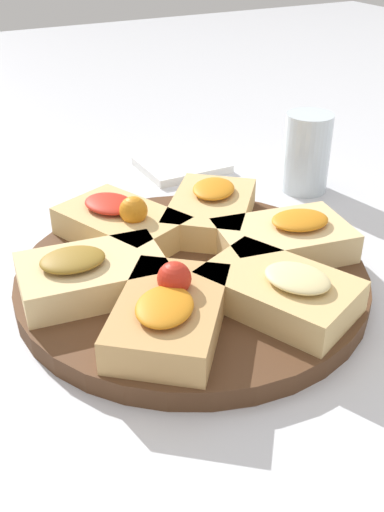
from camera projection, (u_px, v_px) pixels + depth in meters
The scene contains 10 objects.
ground_plane at pixel (192, 286), 0.62m from camera, with size 3.00×3.00×0.00m, color silver.
serving_board at pixel (192, 278), 0.62m from camera, with size 0.36×0.36×0.02m, color #51331E.
focaccia_slice_0 at pixel (280, 290), 0.55m from camera, with size 0.14×0.16×0.04m.
focaccia_slice_1 at pixel (285, 239), 0.63m from camera, with size 0.15×0.11×0.04m.
focaccia_slice_2 at pixel (211, 210), 0.69m from camera, with size 0.15×0.16×0.04m.
focaccia_slice_3 at pixel (121, 223), 0.66m from camera, with size 0.13×0.16×0.06m.
focaccia_slice_4 at pixel (91, 274), 0.57m from camera, with size 0.15×0.10×0.04m.
focaccia_slice_5 at pixel (170, 312), 0.52m from camera, with size 0.15×0.16×0.06m.
water_glass at pixel (307, 153), 0.80m from camera, with size 0.06×0.06×0.11m, color silver.
napkin_stack at pixel (182, 165), 0.89m from camera, with size 0.12×0.10×0.01m, color white.
Camera 1 is at (0.24, 0.46, 0.35)m, focal length 42.00 mm.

